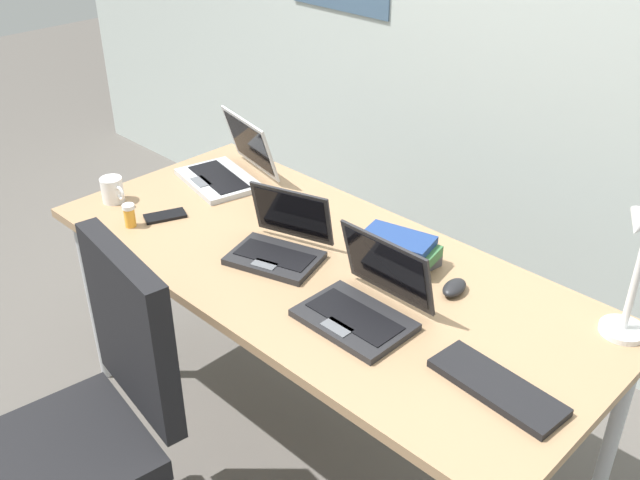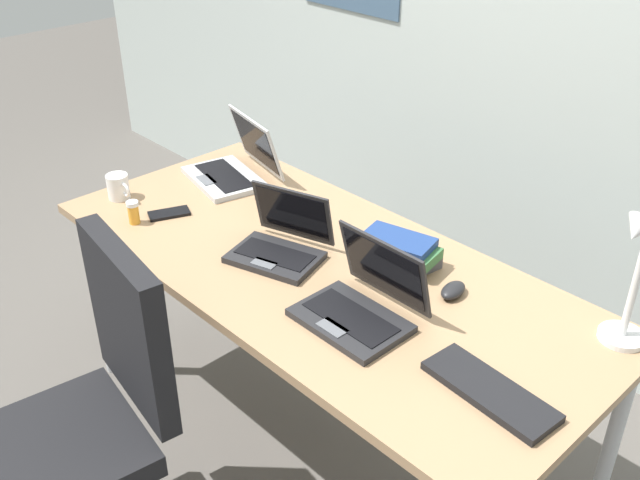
# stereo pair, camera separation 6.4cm
# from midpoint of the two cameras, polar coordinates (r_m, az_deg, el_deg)

# --- Properties ---
(ground_plane) EXTENTS (12.00, 12.00, 0.00)m
(ground_plane) POSITION_cam_midpoint_polar(r_m,az_deg,el_deg) (2.65, -0.71, -15.46)
(ground_plane) COLOR #56514C
(wall_back) EXTENTS (6.00, 0.13, 2.60)m
(wall_back) POSITION_cam_midpoint_polar(r_m,az_deg,el_deg) (2.79, 16.01, 16.95)
(wall_back) COLOR #B2BCB7
(wall_back) RESTS_ON ground_plane
(desk) EXTENTS (1.80, 0.80, 0.74)m
(desk) POSITION_cam_midpoint_polar(r_m,az_deg,el_deg) (2.21, -0.83, -3.06)
(desk) COLOR #9E7A56
(desk) RESTS_ON ground_plane
(desk_lamp) EXTENTS (0.12, 0.18, 0.40)m
(desk_lamp) POSITION_cam_midpoint_polar(r_m,az_deg,el_deg) (1.91, 22.57, -2.52)
(desk_lamp) COLOR white
(desk_lamp) RESTS_ON desk
(laptop_near_lamp) EXTENTS (0.32, 0.30, 0.20)m
(laptop_near_lamp) POSITION_cam_midpoint_polar(r_m,az_deg,el_deg) (2.20, -4.01, -0.32)
(laptop_near_lamp) COLOR #232326
(laptop_near_lamp) RESTS_ON desk
(laptop_back_right) EXTENTS (0.30, 0.26, 0.22)m
(laptop_back_right) POSITION_cam_midpoint_polar(r_m,az_deg,el_deg) (1.93, 2.57, -5.00)
(laptop_back_right) COLOR #232326
(laptop_back_right) RESTS_ON desk
(laptop_center) EXTENTS (0.36, 0.34, 0.23)m
(laptop_center) POSITION_cam_midpoint_polar(r_m,az_deg,el_deg) (2.69, -7.93, 5.63)
(laptop_center) COLOR #B7BABC
(laptop_center) RESTS_ON desk
(external_keyboard) EXTENTS (0.34, 0.15, 0.02)m
(external_keyboard) POSITION_cam_midpoint_polar(r_m,az_deg,el_deg) (1.77, 12.76, -11.24)
(external_keyboard) COLOR black
(external_keyboard) RESTS_ON desk
(computer_mouse) EXTENTS (0.07, 0.10, 0.03)m
(computer_mouse) POSITION_cam_midpoint_polar(r_m,az_deg,el_deg) (2.07, 9.68, -3.73)
(computer_mouse) COLOR black
(computer_mouse) RESTS_ON desk
(cell_phone) EXTENTS (0.11, 0.15, 0.01)m
(cell_phone) POSITION_cam_midpoint_polar(r_m,az_deg,el_deg) (2.48, -12.84, 1.85)
(cell_phone) COLOR black
(cell_phone) RESTS_ON desk
(pill_bottle) EXTENTS (0.04, 0.04, 0.08)m
(pill_bottle) POSITION_cam_midpoint_polar(r_m,az_deg,el_deg) (2.44, -15.52, 1.89)
(pill_bottle) COLOR gold
(pill_bottle) RESTS_ON desk
(book_stack) EXTENTS (0.24, 0.19, 0.09)m
(book_stack) POSITION_cam_midpoint_polar(r_m,az_deg,el_deg) (2.17, 5.57, -0.80)
(book_stack) COLOR #4C4C51
(book_stack) RESTS_ON desk
(coffee_mug) EXTENTS (0.11, 0.08, 0.09)m
(coffee_mug) POSITION_cam_midpoint_polar(r_m,az_deg,el_deg) (2.61, -16.72, 3.80)
(coffee_mug) COLOR white
(coffee_mug) RESTS_ON desk
(office_chair) EXTENTS (0.52, 0.57, 0.97)m
(office_chair) POSITION_cam_midpoint_polar(r_m,az_deg,el_deg) (2.18, -18.49, -15.37)
(office_chair) COLOR black
(office_chair) RESTS_ON ground_plane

